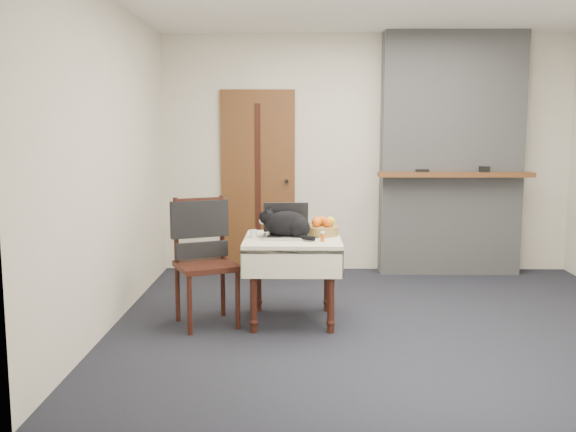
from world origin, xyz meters
The scene contains 12 objects.
ground centered at (0.00, 0.00, 0.00)m, with size 4.50×4.50×0.00m, color black.
room_shell centered at (0.00, 0.46, 1.76)m, with size 4.52×4.01×2.61m.
door centered at (-1.20, 1.97, 1.00)m, with size 0.82×0.10×2.00m.
chimney centered at (0.90, 1.85, 1.30)m, with size 1.62×0.48×2.60m.
side_table centered at (-0.80, 0.00, 0.59)m, with size 0.78×0.78×0.70m.
laptop centered at (-0.85, 0.05, 0.77)m, with size 0.38×0.33×0.28m.
cat centered at (-0.84, -0.01, 0.81)m, with size 0.47×0.36×0.25m.
cream_jar centered at (-1.12, 0.01, 0.73)m, with size 0.06×0.06×0.06m, color white.
pill_bottle centered at (-0.56, -0.16, 0.74)m, with size 0.04×0.04×0.08m.
fruit_basket centered at (-0.55, 0.13, 0.76)m, with size 0.27×0.27×0.15m.
desk_clutter centered at (-0.59, 0.06, 0.70)m, with size 0.15×0.02×0.01m, color black.
chair centered at (-1.53, -0.01, 0.66)m, with size 0.61×0.60×1.03m.
Camera 1 is at (-0.76, -5.14, 1.59)m, focal length 40.00 mm.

